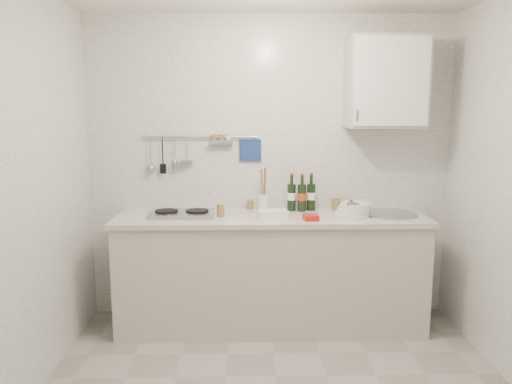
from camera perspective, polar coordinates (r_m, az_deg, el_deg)
The scene contains 15 objects.
back_wall at distance 4.17m, azimuth 1.54°, elevation 2.64°, with size 3.00×0.02×2.50m, color silver.
wall_left at distance 3.08m, azimuth -26.23°, elevation -0.87°, with size 0.02×2.80×2.50m, color silver.
counter at distance 4.07m, azimuth 1.78°, elevation -9.38°, with size 2.44×0.64×0.96m.
wall_rail at distance 4.14m, azimuth -6.73°, elevation 4.96°, with size 0.98×0.09×0.34m.
wall_cabinet at distance 4.11m, azimuth 14.62°, elevation 12.00°, with size 0.60×0.38×0.70m.
plate_stack_hob at distance 4.01m, azimuth -9.98°, elevation -2.38°, with size 0.27×0.27×0.02m.
plate_stack_sink at distance 3.98m, azimuth 11.11°, elevation -1.98°, with size 0.30×0.29×0.11m.
wine_bottles at distance 4.10m, azimuth 5.22°, elevation -0.01°, with size 0.24×0.11×0.31m.
butter_dish at distance 3.80m, azimuth 1.92°, elevation -2.60°, with size 0.22×0.11×0.07m, color white.
strawberry_punnet at distance 3.78m, azimuth 6.28°, elevation -2.90°, with size 0.11×0.11×0.04m, color red.
utensil_crock at distance 4.08m, azimuth 0.86°, elevation -1.00°, with size 0.09×0.09×0.36m.
jar_a at distance 4.17m, azimuth -0.66°, elevation -1.38°, with size 0.06×0.06×0.08m.
jar_b at distance 4.21m, azimuth 9.09°, elevation -1.29°, with size 0.07×0.07×0.10m.
jar_c at distance 4.15m, azimuth 9.30°, elevation -1.54°, with size 0.06×0.06×0.08m.
jar_d at distance 3.89m, azimuth -4.06°, elevation -2.06°, with size 0.07×0.07×0.10m.
Camera 1 is at (-0.20, -2.74, 1.76)m, focal length 35.00 mm.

